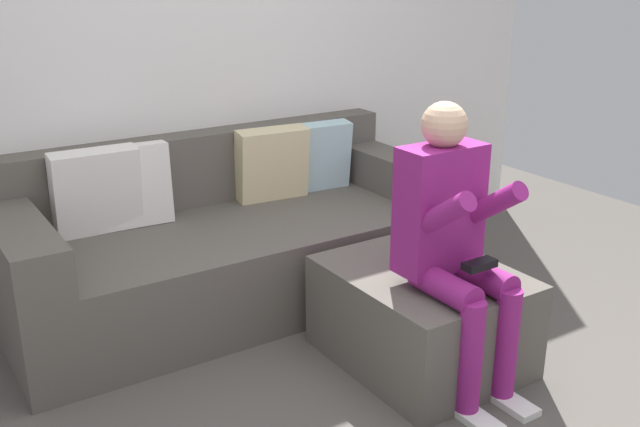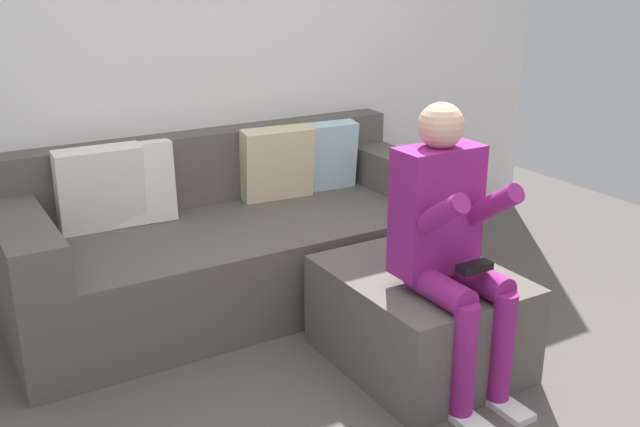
% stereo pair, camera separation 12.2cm
% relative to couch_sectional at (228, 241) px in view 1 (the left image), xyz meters
% --- Properties ---
extents(wall_back, '(4.83, 0.10, 2.47)m').
position_rel_couch_sectional_xyz_m(wall_back, '(0.01, 0.47, 0.92)').
color(wall_back, white).
rests_on(wall_back, ground_plane).
extents(couch_sectional, '(2.25, 0.95, 0.85)m').
position_rel_couch_sectional_xyz_m(couch_sectional, '(0.00, 0.00, 0.00)').
color(couch_sectional, '#59544C').
rests_on(couch_sectional, ground_plane).
extents(ottoman, '(0.67, 0.83, 0.43)m').
position_rel_couch_sectional_xyz_m(ottoman, '(0.43, -1.03, -0.10)').
color(ottoman, '#59544C').
rests_on(ottoman, ground_plane).
extents(person_seated, '(0.35, 0.58, 1.18)m').
position_rel_couch_sectional_xyz_m(person_seated, '(0.40, -1.22, 0.34)').
color(person_seated, '#8C1E72').
rests_on(person_seated, ground_plane).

